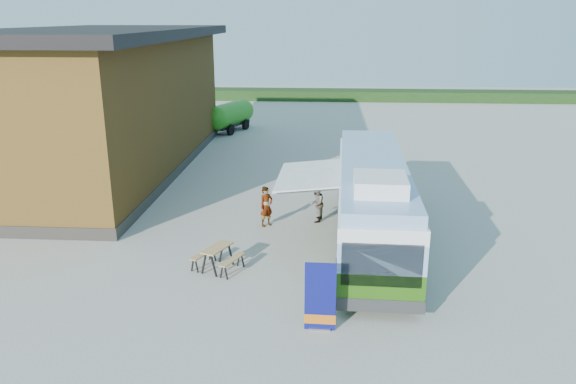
# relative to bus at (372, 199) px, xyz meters

# --- Properties ---
(ground) EXTENTS (100.00, 100.00, 0.00)m
(ground) POSITION_rel_bus_xyz_m (-3.02, -0.53, -1.71)
(ground) COLOR #BCB7AD
(ground) RESTS_ON ground
(barn) EXTENTS (9.60, 21.20, 7.50)m
(barn) POSITION_rel_bus_xyz_m (-13.52, 9.47, 1.88)
(barn) COLOR brown
(barn) RESTS_ON ground
(hedge) EXTENTS (40.00, 3.00, 1.00)m
(hedge) POSITION_rel_bus_xyz_m (4.98, 37.47, -1.21)
(hedge) COLOR #264419
(hedge) RESTS_ON ground
(bus) EXTENTS (2.80, 11.73, 3.58)m
(bus) POSITION_rel_bus_xyz_m (0.00, 0.00, 0.00)
(bus) COLOR #376C12
(bus) RESTS_ON ground
(awning) EXTENTS (2.62, 4.14, 0.51)m
(awning) POSITION_rel_bus_xyz_m (-2.04, 0.02, 0.90)
(awning) COLOR white
(awning) RESTS_ON ground
(banner) EXTENTS (0.85, 0.20, 1.96)m
(banner) POSITION_rel_bus_xyz_m (-1.79, -6.26, -0.91)
(banner) COLOR #0C0F5E
(banner) RESTS_ON ground
(picnic_table) EXTENTS (1.77, 1.69, 0.80)m
(picnic_table) POSITION_rel_bus_xyz_m (-5.24, -2.71, -1.12)
(picnic_table) COLOR tan
(picnic_table) RESTS_ON ground
(person_a) EXTENTS (0.71, 0.69, 1.64)m
(person_a) POSITION_rel_bus_xyz_m (-4.05, 1.48, -0.89)
(person_a) COLOR #999999
(person_a) RESTS_ON ground
(person_b) EXTENTS (0.72, 0.85, 1.56)m
(person_b) POSITION_rel_bus_xyz_m (-2.05, 2.10, -0.93)
(person_b) COLOR #999999
(person_b) RESTS_ON ground
(slurry_tanker) EXTENTS (3.00, 5.49, 2.13)m
(slurry_tanker) POSITION_rel_bus_xyz_m (-8.72, 20.59, -0.49)
(slurry_tanker) COLOR #288317
(slurry_tanker) RESTS_ON ground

